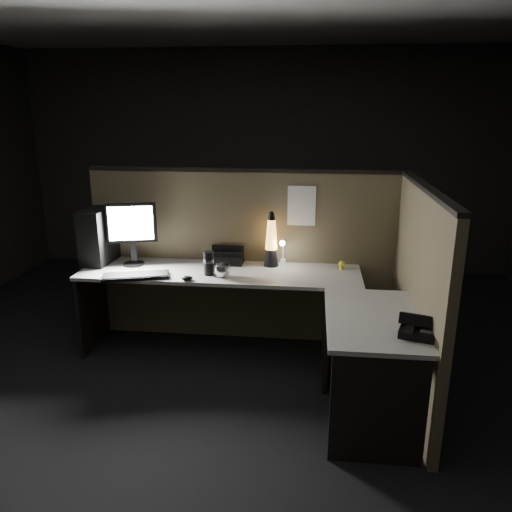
# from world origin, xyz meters

# --- Properties ---
(floor) EXTENTS (6.00, 6.00, 0.00)m
(floor) POSITION_xyz_m (0.00, 0.00, 0.00)
(floor) COLOR black
(floor) RESTS_ON ground
(room_shell) EXTENTS (6.00, 6.00, 6.00)m
(room_shell) POSITION_xyz_m (0.00, 0.00, 1.62)
(room_shell) COLOR silver
(room_shell) RESTS_ON ground
(partition_back) EXTENTS (2.66, 0.06, 1.50)m
(partition_back) POSITION_xyz_m (0.00, 0.93, 0.75)
(partition_back) COLOR brown
(partition_back) RESTS_ON ground
(partition_right) EXTENTS (0.06, 1.66, 1.50)m
(partition_right) POSITION_xyz_m (1.33, 0.10, 0.75)
(partition_right) COLOR brown
(partition_right) RESTS_ON ground
(desk) EXTENTS (2.60, 1.60, 0.73)m
(desk) POSITION_xyz_m (0.18, 0.25, 0.58)
(desk) COLOR #B4B2AA
(desk) RESTS_ON ground
(pc_tower) EXTENTS (0.23, 0.46, 0.47)m
(pc_tower) POSITION_xyz_m (-1.22, 0.76, 0.96)
(pc_tower) COLOR black
(pc_tower) RESTS_ON desk
(monitor) EXTENTS (0.41, 0.18, 0.53)m
(monitor) POSITION_xyz_m (-0.91, 0.70, 1.05)
(monitor) COLOR black
(monitor) RESTS_ON desk
(keyboard) EXTENTS (0.54, 0.31, 0.03)m
(keyboard) POSITION_xyz_m (-0.78, 0.36, 0.74)
(keyboard) COLOR black
(keyboard) RESTS_ON desk
(mouse) EXTENTS (0.10, 0.08, 0.03)m
(mouse) POSITION_xyz_m (-0.36, 0.35, 0.75)
(mouse) COLOR black
(mouse) RESTS_ON desk
(clip_lamp) EXTENTS (0.05, 0.18, 0.23)m
(clip_lamp) POSITION_xyz_m (0.35, 0.81, 0.87)
(clip_lamp) COLOR silver
(clip_lamp) RESTS_ON desk
(organizer) EXTENTS (0.28, 0.25, 0.21)m
(organizer) POSITION_xyz_m (-0.13, 0.85, 0.78)
(organizer) COLOR black
(organizer) RESTS_ON desk
(lava_lamp) EXTENTS (0.13, 0.13, 0.47)m
(lava_lamp) POSITION_xyz_m (0.26, 0.79, 0.92)
(lava_lamp) COLOR black
(lava_lamp) RESTS_ON desk
(travel_mug) EXTENTS (0.09, 0.09, 0.19)m
(travel_mug) POSITION_xyz_m (-0.22, 0.50, 0.83)
(travel_mug) COLOR black
(travel_mug) RESTS_ON desk
(steel_mug) EXTENTS (0.15, 0.15, 0.10)m
(steel_mug) POSITION_xyz_m (-0.10, 0.46, 0.78)
(steel_mug) COLOR silver
(steel_mug) RESTS_ON desk
(figurine) EXTENTS (0.05, 0.05, 0.05)m
(figurine) POSITION_xyz_m (0.85, 0.76, 0.77)
(figurine) COLOR yellow
(figurine) RESTS_ON desk
(pinned_paper) EXTENTS (0.23, 0.00, 0.33)m
(pinned_paper) POSITION_xyz_m (0.50, 0.90, 1.23)
(pinned_paper) COLOR white
(pinned_paper) RESTS_ON partition_back
(desk_phone) EXTENTS (0.27, 0.27, 0.13)m
(desk_phone) POSITION_xyz_m (1.24, -0.44, 0.78)
(desk_phone) COLOR black
(desk_phone) RESTS_ON desk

